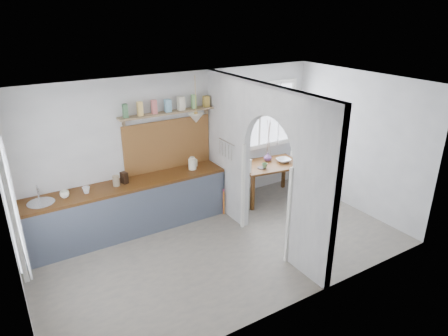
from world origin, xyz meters
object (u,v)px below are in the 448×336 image
chair_left (235,183)px  vase (268,157)px  dining_table (269,181)px  chair_right (302,170)px  kettle (192,163)px

chair_left → vase: (0.87, 0.12, 0.32)m
dining_table → chair_right: chair_right is taller
chair_left → kettle: bearing=-100.2°
chair_left → vase: bearing=100.1°
kettle → vase: size_ratio=1.38×
chair_left → chair_right: size_ratio=1.17×
dining_table → kettle: bearing=-178.7°
chair_right → kettle: kettle is taller
kettle → vase: 1.68m
chair_left → kettle: (-0.80, 0.18, 0.51)m
chair_left → vase: 0.93m
chair_right → vase: size_ratio=5.20×
chair_left → vase: chair_left is taller
chair_right → kettle: 2.55m
chair_left → chair_right: 1.68m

